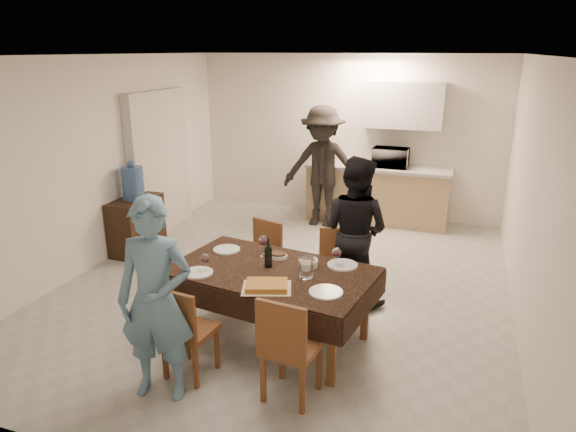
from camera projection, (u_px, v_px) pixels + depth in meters
name	position (u px, v px, depth m)	size (l,w,h in m)	color
floor	(287.00, 283.00, 6.11)	(5.00, 6.00, 0.02)	#A09F9B
ceiling	(286.00, 55.00, 5.31)	(5.00, 6.00, 0.02)	white
wall_back	(347.00, 136.00, 8.40)	(5.00, 0.02, 2.60)	silver
wall_front	(119.00, 292.00, 3.01)	(5.00, 0.02, 2.60)	silver
wall_left	(100.00, 162.00, 6.49)	(0.02, 6.00, 2.60)	silver
wall_right	(532.00, 197.00, 4.93)	(0.02, 6.00, 2.60)	silver
stub_partition	(160.00, 163.00, 7.62)	(0.15, 1.40, 2.10)	silver
kitchen_base_cabinet	(377.00, 195.00, 8.20)	(2.20, 0.60, 0.86)	tan
kitchen_worktop	(379.00, 168.00, 8.06)	(2.24, 0.64, 0.05)	#A2A29D
upper_cabinet	(403.00, 105.00, 7.79)	(1.20, 0.34, 0.70)	silver
dining_table	(272.00, 273.00, 4.74)	(1.98, 1.34, 0.72)	black
chair_near_left	(184.00, 324.00, 4.19)	(0.43, 0.43, 0.46)	brown
chair_near_right	(288.00, 340.00, 3.89)	(0.46, 0.46, 0.49)	brown
chair_far_left	(255.00, 256.00, 5.53)	(0.49, 0.50, 0.47)	brown
chair_far_right	(336.00, 267.00, 5.25)	(0.48, 0.49, 0.47)	brown
console	(137.00, 225.00, 6.99)	(0.40, 0.81, 0.75)	black
water_jug	(133.00, 183.00, 6.81)	(0.29, 0.29, 0.43)	#436DA9
wine_bottle	(268.00, 252.00, 4.75)	(0.07, 0.07, 0.29)	black
water_pitcher	(306.00, 267.00, 4.55)	(0.12, 0.12, 0.19)	white
savoury_tart	(267.00, 286.00, 4.35)	(0.41, 0.31, 0.05)	gold
salad_bowl	(308.00, 263.00, 4.79)	(0.18, 0.18, 0.07)	white
mushroom_dish	(277.00, 256.00, 5.00)	(0.19, 0.19, 0.03)	white
wine_glass_a	(205.00, 263.00, 4.65)	(0.08, 0.08, 0.18)	white
wine_glass_b	(336.00, 257.00, 4.76)	(0.09, 0.09, 0.20)	white
wine_glass_c	(263.00, 245.00, 5.03)	(0.09, 0.09, 0.21)	white
plate_near_left	(198.00, 273.00, 4.65)	(0.27, 0.27, 0.02)	white
plate_near_right	(326.00, 292.00, 4.27)	(0.29, 0.29, 0.02)	white
plate_far_left	(227.00, 249.00, 5.19)	(0.27, 0.27, 0.02)	white
plate_far_right	(343.00, 265.00, 4.81)	(0.29, 0.29, 0.02)	white
microwave	(391.00, 157.00, 7.95)	(0.54, 0.36, 0.30)	silver
person_near	(156.00, 300.00, 3.93)	(0.60, 0.39, 1.65)	#5A849F
person_far	(354.00, 231.00, 5.48)	(0.79, 0.61, 1.62)	black
person_kitchen	(322.00, 167.00, 7.89)	(1.20, 0.69, 1.86)	black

